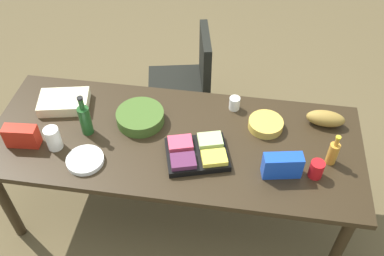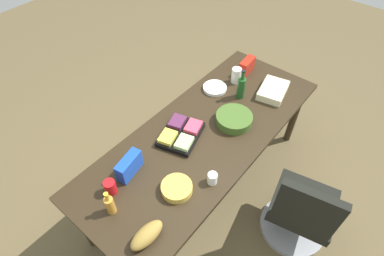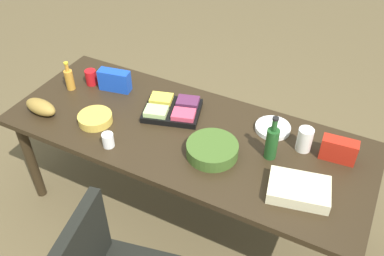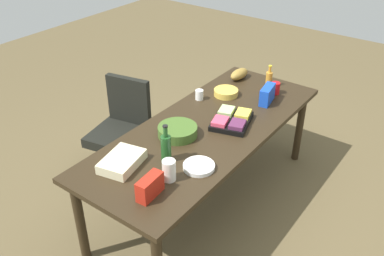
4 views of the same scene
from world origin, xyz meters
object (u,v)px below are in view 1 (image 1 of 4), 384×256
object	(u,v)px
chip_bag_red	(22,136)
salad_bowl	(140,117)
conference_table	(174,146)
office_chair	(184,93)
red_solo_cup	(316,169)
mayo_jar	(53,138)
sheet_cake	(64,102)
fruit_platter	(197,153)
paper_plate_stack	(85,160)
chip_bag_blue	(282,165)
bread_loaf	(326,119)
chip_bowl	(266,124)
paper_cup	(235,103)
dressing_bottle	(333,153)
wine_bottle	(85,119)

from	to	relation	value
chip_bag_red	salad_bowl	bearing A→B (deg)	-155.74
conference_table	office_chair	bearing A→B (deg)	-84.36
office_chair	red_solo_cup	distance (m)	1.50
mayo_jar	sheet_cake	world-z (taller)	mayo_jar
chip_bag_red	sheet_cake	xyz separation A→B (m)	(-0.12, -0.36, -0.04)
sheet_cake	mayo_jar	bearing A→B (deg)	101.70
conference_table	fruit_platter	bearing A→B (deg)	142.15
office_chair	paper_plate_stack	size ratio (longest dim) A/B	4.12
chip_bag_blue	sheet_cake	size ratio (longest dim) A/B	0.69
bread_loaf	paper_plate_stack	bearing A→B (deg)	20.54
conference_table	mayo_jar	xyz separation A→B (m)	(0.70, 0.18, 0.15)
salad_bowl	chip_bowl	world-z (taller)	salad_bowl
paper_cup	dressing_bottle	world-z (taller)	dressing_bottle
red_solo_cup	chip_bag_blue	bearing A→B (deg)	5.36
wine_bottle	dressing_bottle	size ratio (longest dim) A/B	1.34
wine_bottle	chip_bag_blue	bearing A→B (deg)	172.53
fruit_platter	wine_bottle	world-z (taller)	wine_bottle
conference_table	chip_bag_blue	distance (m)	0.69
salad_bowl	paper_cup	distance (m)	0.62
conference_table	red_solo_cup	world-z (taller)	red_solo_cup
mayo_jar	fruit_platter	xyz separation A→B (m)	(-0.86, -0.05, -0.04)
paper_plate_stack	chip_bowl	world-z (taller)	chip_bowl
chip_bag_red	chip_bowl	distance (m)	1.49
fruit_platter	sheet_cake	distance (m)	0.98
mayo_jar	red_solo_cup	world-z (taller)	mayo_jar
salad_bowl	sheet_cake	xyz separation A→B (m)	(0.53, -0.07, -0.00)
wine_bottle	chip_bag_red	bearing A→B (deg)	24.12
paper_plate_stack	chip_bag_blue	size ratio (longest dim) A/B	1.00
salad_bowl	paper_plate_stack	world-z (taller)	salad_bowl
chip_bag_blue	sheet_cake	distance (m)	1.47
chip_bowl	red_solo_cup	bearing A→B (deg)	130.34
paper_plate_stack	chip_bag_blue	distance (m)	1.14
mayo_jar	wine_bottle	world-z (taller)	wine_bottle
salad_bowl	paper_plate_stack	size ratio (longest dim) A/B	1.38
fruit_platter	wine_bottle	size ratio (longest dim) A/B	1.47
conference_table	mayo_jar	world-z (taller)	mayo_jar
chip_bag_blue	paper_cup	distance (m)	0.59
mayo_jar	paper_plate_stack	world-z (taller)	mayo_jar
office_chair	red_solo_cup	bearing A→B (deg)	131.20
paper_plate_stack	wine_bottle	distance (m)	0.26
chip_bowl	dressing_bottle	bearing A→B (deg)	149.58
fruit_platter	dressing_bottle	xyz separation A→B (m)	(-0.78, -0.08, 0.05)
paper_plate_stack	dressing_bottle	xyz separation A→B (m)	(-1.42, -0.22, 0.07)
bread_loaf	dressing_bottle	distance (m)	0.31
office_chair	sheet_cake	world-z (taller)	office_chair
paper_cup	red_solo_cup	distance (m)	0.70
chip_bag_blue	chip_bowl	bearing A→B (deg)	-74.92
paper_plate_stack	fruit_platter	world-z (taller)	fruit_platter
paper_plate_stack	fruit_platter	xyz separation A→B (m)	(-0.64, -0.14, 0.02)
bread_loaf	chip_bag_blue	distance (m)	0.52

